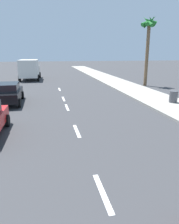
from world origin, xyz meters
TOP-DOWN VIEW (x-y plane):
  - ground_plane at (0.00, 20.00)m, footprint 160.00×160.00m
  - sidewalk_strip at (7.48, 22.00)m, footprint 3.60×80.00m
  - lane_stripe_2 at (0.00, 7.65)m, footprint 0.16×1.80m
  - lane_stripe_3 at (0.00, 12.60)m, footprint 0.16×1.80m
  - lane_stripe_4 at (0.00, 17.43)m, footprint 0.16×1.80m
  - lane_stripe_5 at (0.00, 20.36)m, footprint 0.16×1.80m
  - lane_stripe_6 at (0.00, 25.30)m, footprint 0.16×1.80m
  - parked_car_black at (-4.23, 19.51)m, footprint 2.07×4.39m
  - delivery_truck at (-3.50, 34.47)m, footprint 2.86×6.33m
  - palm_tree_far at (9.99, 25.85)m, footprint 1.78×1.76m
  - trash_bin_far at (7.93, 16.82)m, footprint 0.60×0.60m

SIDE VIEW (x-z plane):
  - ground_plane at x=0.00m, z-range 0.00..0.00m
  - lane_stripe_2 at x=0.00m, z-range 0.00..0.01m
  - lane_stripe_3 at x=0.00m, z-range 0.00..0.01m
  - lane_stripe_4 at x=0.00m, z-range 0.00..0.01m
  - lane_stripe_5 at x=0.00m, z-range 0.00..0.01m
  - lane_stripe_6 at x=0.00m, z-range 0.00..0.01m
  - sidewalk_strip at x=7.48m, z-range 0.00..0.14m
  - trash_bin_far at x=7.93m, z-range 0.14..1.00m
  - parked_car_black at x=-4.23m, z-range 0.06..1.63m
  - delivery_truck at x=-3.50m, z-range 0.10..2.90m
  - palm_tree_far at x=9.99m, z-range 2.02..9.78m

